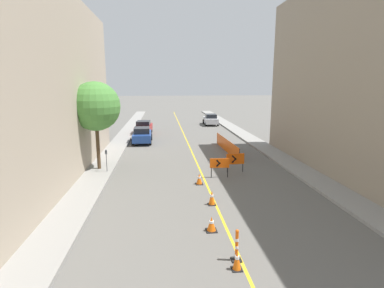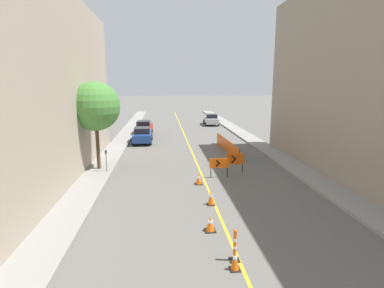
{
  "view_description": "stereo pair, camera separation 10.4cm",
  "coord_description": "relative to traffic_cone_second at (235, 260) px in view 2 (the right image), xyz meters",
  "views": [
    {
      "loc": [
        -2.6,
        -1.26,
        5.93
      ],
      "look_at": [
        -0.13,
        22.98,
        1.0
      ],
      "focal_mm": 28.0,
      "sensor_mm": 36.0,
      "label": 1
    },
    {
      "loc": [
        -2.5,
        -1.27,
        5.93
      ],
      "look_at": [
        -0.13,
        22.98,
        1.0
      ],
      "focal_mm": 28.0,
      "sensor_mm": 36.0,
      "label": 2
    }
  ],
  "objects": [
    {
      "name": "safety_mesh_fence",
      "position": [
        3.35,
        16.87,
        0.21
      ],
      "size": [
        0.36,
        7.6,
        1.1
      ],
      "rotation": [
        0.0,
        0.0,
        1.61
      ],
      "color": "#EF560C",
      "rests_on": "ground_plane"
    },
    {
      "name": "traffic_cone_second",
      "position": [
        0.0,
        0.0,
        0.0
      ],
      "size": [
        0.34,
        0.34,
        0.69
      ],
      "color": "black",
      "rests_on": "ground_plane"
    },
    {
      "name": "parked_car_curb_mid",
      "position": [
        -4.49,
        27.31,
        0.46
      ],
      "size": [
        2.01,
        4.38,
        1.59
      ],
      "rotation": [
        0.0,
        0.0,
        -0.05
      ],
      "color": "maroon",
      "rests_on": "ground_plane"
    },
    {
      "name": "traffic_cone_third",
      "position": [
        -0.39,
        2.66,
        -0.03
      ],
      "size": [
        0.46,
        0.46,
        0.62
      ],
      "color": "black",
      "rests_on": "ground_plane"
    },
    {
      "name": "sidewalk_right",
      "position": [
        7.13,
        23.97,
        -0.26
      ],
      "size": [
        1.82,
        62.46,
        0.17
      ],
      "color": "gray",
      "rests_on": "ground_plane"
    },
    {
      "name": "parked_car_curb_far",
      "position": [
        4.78,
        34.42,
        0.46
      ],
      "size": [
        1.98,
        4.37,
        1.59
      ],
      "rotation": [
        0.0,
        0.0,
        -0.04
      ],
      "color": "#B7B7BC",
      "rests_on": "ground_plane"
    },
    {
      "name": "street_tree_left_near",
      "position": [
        -6.69,
        11.97,
        4.1
      ],
      "size": [
        3.28,
        3.28,
        5.92
      ],
      "color": "#4C3823",
      "rests_on": "sidewalk_left"
    },
    {
      "name": "building_facade_left",
      "position": [
        -10.51,
        8.8,
        5.35
      ],
      "size": [
        6.0,
        24.95,
        11.37
      ],
      "color": "tan",
      "rests_on": "ground_plane"
    },
    {
      "name": "parked_car_curb_near",
      "position": [
        -4.34,
        21.79,
        0.46
      ],
      "size": [
        1.95,
        4.34,
        1.59
      ],
      "rotation": [
        0.0,
        0.0,
        0.03
      ],
      "color": "navy",
      "rests_on": "ground_plane"
    },
    {
      "name": "traffic_cone_fourth",
      "position": [
        0.07,
        5.33,
        0.03
      ],
      "size": [
        0.39,
        0.39,
        0.74
      ],
      "color": "black",
      "rests_on": "ground_plane"
    },
    {
      "name": "traffic_cone_fifth",
      "position": [
        -0.16,
        8.48,
        -0.01
      ],
      "size": [
        0.44,
        0.44,
        0.66
      ],
      "color": "black",
      "rests_on": "ground_plane"
    },
    {
      "name": "lane_stripe",
      "position": [
        0.27,
        23.97,
        -0.34
      ],
      "size": [
        0.12,
        62.46,
        0.01
      ],
      "color": "gold",
      "rests_on": "ground_plane"
    },
    {
      "name": "sidewalk_left",
      "position": [
        -6.6,
        23.97,
        -0.26
      ],
      "size": [
        1.82,
        62.46,
        0.17
      ],
      "color": "gray",
      "rests_on": "ground_plane"
    },
    {
      "name": "parking_meter_near_curb",
      "position": [
        -6.04,
        11.22,
        0.86
      ],
      "size": [
        0.12,
        0.11,
        1.47
      ],
      "color": "#4C4C51",
      "rests_on": "sidewalk_left"
    },
    {
      "name": "delineator_post_front",
      "position": [
        0.11,
        0.51,
        0.15
      ],
      "size": [
        0.35,
        0.35,
        1.14
      ],
      "color": "black",
      "rests_on": "ground_plane"
    },
    {
      "name": "arrow_barricade_secondary",
      "position": [
        2.58,
        10.7,
        0.55
      ],
      "size": [
        1.26,
        0.17,
        1.3
      ],
      "rotation": [
        0.0,
        0.0,
        0.09
      ],
      "color": "#EF560C",
      "rests_on": "ground_plane"
    },
    {
      "name": "arrow_barricade_primary",
      "position": [
        1.3,
        9.64,
        0.57
      ],
      "size": [
        1.25,
        0.12,
        1.26
      ],
      "rotation": [
        0.0,
        0.0,
        -0.05
      ],
      "color": "#EF560C",
      "rests_on": "ground_plane"
    }
  ]
}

